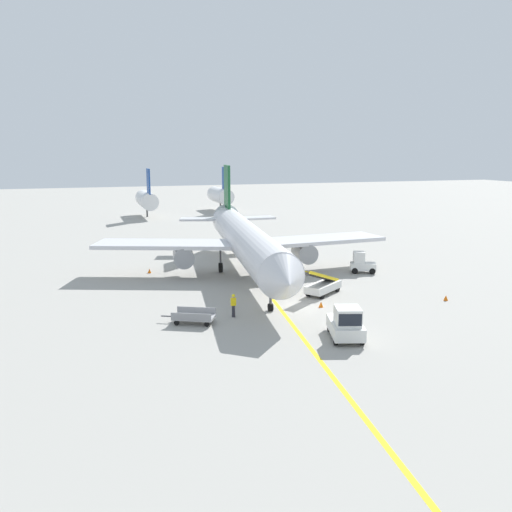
{
  "coord_description": "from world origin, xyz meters",
  "views": [
    {
      "loc": [
        -15.36,
        -36.42,
        11.6
      ],
      "look_at": [
        -0.63,
        7.64,
        2.5
      ],
      "focal_mm": 37.31,
      "sensor_mm": 36.0,
      "label": 1
    }
  ],
  "objects": [
    {
      "name": "pushback_tug",
      "position": [
        0.13,
        -7.95,
        0.99
      ],
      "size": [
        2.89,
        4.0,
        2.2
      ],
      "color": "silver",
      "rests_on": "ground"
    },
    {
      "name": "safety_cone_nose_right",
      "position": [
        1.68,
        -1.05,
        0.22
      ],
      "size": [
        0.36,
        0.36,
        0.44
      ],
      "primitive_type": "cone",
      "color": "orange",
      "rests_on": "ground"
    },
    {
      "name": "ground_crew_marshaller",
      "position": [
        -5.31,
        -1.29,
        0.91
      ],
      "size": [
        0.36,
        0.24,
        1.7
      ],
      "color": "#26262D",
      "rests_on": "ground"
    },
    {
      "name": "baggage_cart_loaded",
      "position": [
        -8.31,
        -1.8,
        0.47
      ],
      "size": [
        3.71,
        2.65,
        0.94
      ],
      "color": "#A5A5A8",
      "rests_on": "ground"
    },
    {
      "name": "baggage_tug_near_wing",
      "position": [
        10.48,
        8.38,
        0.93
      ],
      "size": [
        2.72,
        2.16,
        2.1
      ],
      "color": "silver",
      "rests_on": "ground"
    },
    {
      "name": "safety_cone_wingtip_left",
      "position": [
        11.9,
        -2.53,
        0.22
      ],
      "size": [
        0.36,
        0.36,
        0.44
      ],
      "primitive_type": "cone",
      "color": "orange",
      "rests_on": "ground"
    },
    {
      "name": "airliner",
      "position": [
        -0.55,
        11.18,
        3.42
      ],
      "size": [
        28.31,
        35.29,
        10.1
      ],
      "color": "silver",
      "rests_on": "ground"
    },
    {
      "name": "ground_plane",
      "position": [
        0.0,
        0.0,
        0.0
      ],
      "size": [
        300.0,
        300.0,
        0.0
      ],
      "primitive_type": "plane",
      "color": "#9E9B93"
    },
    {
      "name": "distant_aircraft_far_left",
      "position": [
        -3.62,
        61.0,
        3.22
      ],
      "size": [
        3.0,
        10.1,
        8.8
      ],
      "color": "silver",
      "rests_on": "ground"
    },
    {
      "name": "taxi_line_yellow",
      "position": [
        -0.63,
        5.0,
        0.0
      ],
      "size": [
        11.88,
        79.2,
        0.01
      ],
      "primitive_type": "cube",
      "rotation": [
        0.0,
        0.0,
        -0.15
      ],
      "color": "yellow",
      "rests_on": "ground"
    },
    {
      "name": "safety_cone_nose_left",
      "position": [
        -9.19,
        14.85,
        0.22
      ],
      "size": [
        0.36,
        0.36,
        0.44
      ],
      "primitive_type": "cone",
      "color": "orange",
      "rests_on": "ground"
    },
    {
      "name": "distant_aircraft_mid_left",
      "position": [
        11.59,
        66.52,
        3.22
      ],
      "size": [
        3.0,
        10.1,
        8.8
      ],
      "color": "silver",
      "rests_on": "ground"
    },
    {
      "name": "belt_loader_forward_hold",
      "position": [
        3.4,
        2.33,
        0.78
      ],
      "size": [
        4.79,
        3.94,
        2.59
      ],
      "color": "silver",
      "rests_on": "ground"
    }
  ]
}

